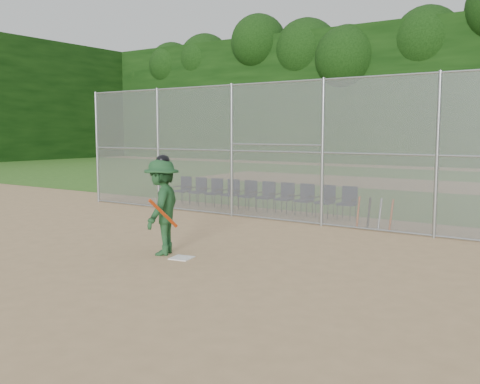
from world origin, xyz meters
The scene contains 18 objects.
ground centered at (0.00, 0.00, 0.00)m, with size 100.00×100.00×0.00m, color tan.
grass_strip centered at (0.00, 18.00, 0.01)m, with size 100.00×100.00×0.00m, color #366A1F.
dirt_patch_far centered at (0.00, 18.00, 0.01)m, with size 24.00×24.00×0.00m, color tan.
backstop_fence centered at (0.00, 5.00, 2.07)m, with size 16.09×0.09×4.00m.
treeline centered at (0.00, 20.00, 5.50)m, with size 81.00×60.00×11.00m.
home_plate centered at (0.32, -0.08, 0.01)m, with size 0.42×0.42×0.02m, color white.
batter_at_plate centered at (-0.27, -0.01, 1.01)m, with size 1.20×1.49×2.09m.
spare_bats centered at (2.40, 5.25, 0.42)m, with size 0.96×0.31×0.85m.
chair_0 centered at (-5.17, 6.41, 0.48)m, with size 0.54×0.52×0.96m, color #0E1736, non-canonical shape.
chair_1 centered at (-4.47, 6.41, 0.48)m, with size 0.54×0.52×0.96m, color #0E1736, non-canonical shape.
chair_2 centered at (-3.77, 6.41, 0.48)m, with size 0.54×0.52×0.96m, color #0E1736, non-canonical shape.
chair_3 centered at (-3.07, 6.41, 0.48)m, with size 0.54×0.52×0.96m, color #0E1736, non-canonical shape.
chair_4 centered at (-2.37, 6.41, 0.48)m, with size 0.54×0.52×0.96m, color #0E1736, non-canonical shape.
chair_5 centered at (-1.67, 6.41, 0.48)m, with size 0.54×0.52×0.96m, color #0E1736, non-canonical shape.
chair_6 centered at (-0.97, 6.41, 0.48)m, with size 0.54×0.52×0.96m, color #0E1736, non-canonical shape.
chair_7 centered at (-0.27, 6.41, 0.48)m, with size 0.54×0.52×0.96m, color #0E1736, non-canonical shape.
chair_8 centered at (0.43, 6.41, 0.48)m, with size 0.54×0.52×0.96m, color #0E1736, non-canonical shape.
chair_9 centered at (1.13, 6.41, 0.48)m, with size 0.54×0.52×0.96m, color #0E1736, non-canonical shape.
Camera 1 is at (7.28, -8.21, 2.55)m, focal length 40.00 mm.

